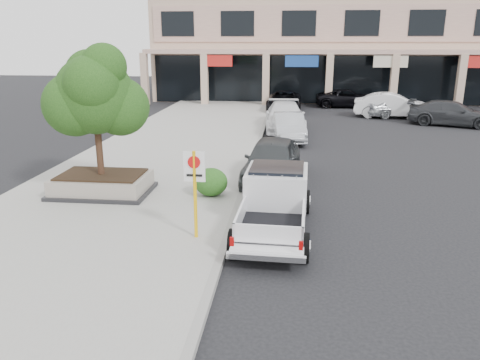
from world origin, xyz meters
name	(u,v)px	position (x,y,z in m)	size (l,w,h in m)	color
ground	(286,245)	(0.00, 0.00, 0.00)	(120.00, 120.00, 0.00)	black
sidewalk	(148,174)	(-5.50, 6.00, 0.07)	(8.00, 52.00, 0.15)	gray
curb	(248,177)	(-1.55, 6.00, 0.07)	(0.20, 52.00, 0.15)	gray
strip_mall	(381,45)	(8.00, 33.93, 4.75)	(40.55, 12.43, 9.50)	tan
planter	(102,184)	(-6.20, 3.23, 0.48)	(3.20, 2.20, 0.68)	black
planter_tree	(101,95)	(-6.06, 3.38, 3.41)	(2.90, 2.55, 4.00)	black
no_parking_sign	(195,183)	(-2.34, -0.08, 1.63)	(0.55, 0.09, 2.30)	yellow
hedge	(211,182)	(-2.52, 3.34, 0.62)	(1.10, 0.99, 0.94)	#1E4413
pickup_truck	(274,204)	(-0.35, 0.82, 0.82)	(1.92, 5.19, 1.63)	white
curb_car_a	(272,160)	(-0.61, 5.83, 0.80)	(1.89, 4.71, 1.60)	#303335
curb_car_b	(289,127)	(-0.04, 13.49, 0.72)	(1.52, 4.35, 1.43)	#AEB0B7
curb_car_c	(285,116)	(-0.29, 16.55, 0.80)	(2.25, 5.54, 1.61)	white
curb_car_d	(284,101)	(-0.45, 24.51, 0.75)	(2.48, 5.39, 1.50)	black
lot_car_a	(396,106)	(7.32, 22.27, 0.75)	(1.76, 4.38, 1.49)	#AAAEB3
lot_car_b	(392,105)	(6.98, 22.10, 0.84)	(1.78, 5.10, 1.68)	silver
lot_car_c	(452,113)	(10.07, 19.16, 0.76)	(2.14, 5.26, 1.53)	#2F3134
lot_car_d	(348,98)	(4.59, 27.23, 0.71)	(2.36, 5.12, 1.42)	black
lot_car_e	(384,100)	(7.31, 26.50, 0.66)	(1.56, 3.88, 1.32)	#ACAEB4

